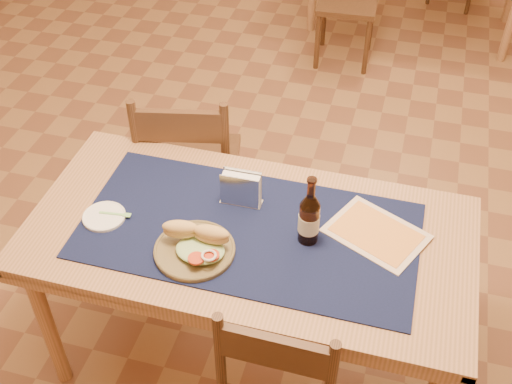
% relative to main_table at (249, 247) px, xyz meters
% --- Properties ---
extents(main_table, '(1.60, 0.80, 0.75)m').
position_rel_main_table_xyz_m(main_table, '(0.00, 0.00, 0.00)').
color(main_table, '#AA7650').
rests_on(main_table, ground).
extents(placemat, '(1.20, 0.60, 0.01)m').
position_rel_main_table_xyz_m(placemat, '(0.00, 0.00, 0.09)').
color(placemat, '#0F1439').
rests_on(placemat, main_table).
extents(baseboard, '(6.00, 7.00, 0.10)m').
position_rel_main_table_xyz_m(baseboard, '(0.00, 0.80, -0.62)').
color(baseboard, '#4F2F1C').
rests_on(baseboard, ground).
extents(chair_main_far, '(0.52, 0.52, 0.95)m').
position_rel_main_table_xyz_m(chair_main_far, '(-0.45, 0.58, -0.18)').
color(chair_main_far, '#4F2F1C').
rests_on(chair_main_far, ground).
extents(sandwich_plate, '(0.28, 0.28, 0.11)m').
position_rel_main_table_xyz_m(sandwich_plate, '(-0.14, -0.15, 0.12)').
color(sandwich_plate, brown).
rests_on(sandwich_plate, placemat).
extents(side_plate, '(0.16, 0.16, 0.01)m').
position_rel_main_table_xyz_m(side_plate, '(-0.52, -0.08, 0.10)').
color(side_plate, white).
rests_on(side_plate, placemat).
extents(fork, '(0.12, 0.03, 0.00)m').
position_rel_main_table_xyz_m(fork, '(-0.48, -0.06, 0.10)').
color(fork, '#81CD70').
rests_on(fork, side_plate).
extents(beer_bottle, '(0.07, 0.07, 0.28)m').
position_rel_main_table_xyz_m(beer_bottle, '(0.21, 0.01, 0.19)').
color(beer_bottle, '#4A220D').
rests_on(beer_bottle, placemat).
extents(napkin_holder, '(0.16, 0.06, 0.14)m').
position_rel_main_table_xyz_m(napkin_holder, '(-0.07, 0.13, 0.15)').
color(napkin_holder, silver).
rests_on(napkin_holder, placemat).
extents(menu_card, '(0.40, 0.36, 0.01)m').
position_rel_main_table_xyz_m(menu_card, '(0.44, 0.10, 0.09)').
color(menu_card, beige).
rests_on(menu_card, placemat).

